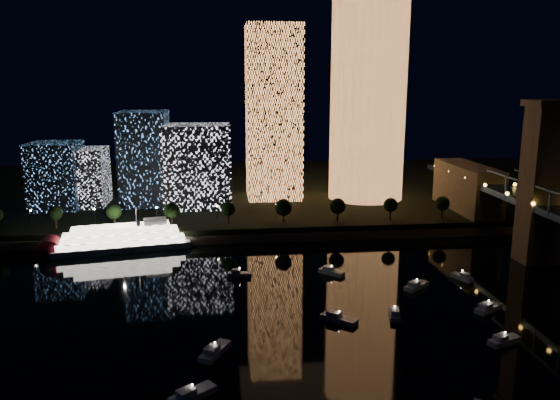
{
  "coord_description": "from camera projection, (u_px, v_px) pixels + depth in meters",
  "views": [
    {
      "loc": [
        -32.5,
        -103.33,
        55.23
      ],
      "look_at": [
        -14.96,
        55.0,
        20.54
      ],
      "focal_mm": 35.0,
      "sensor_mm": 36.0,
      "label": 1
    }
  ],
  "objects": [
    {
      "name": "ground",
      "position": [
        379.0,
        348.0,
        115.6
      ],
      "size": [
        520.0,
        520.0,
        0.0
      ],
      "primitive_type": "plane",
      "color": "black",
      "rests_on": "ground"
    },
    {
      "name": "far_bank",
      "position": [
        287.0,
        190.0,
        270.45
      ],
      "size": [
        420.0,
        160.0,
        5.0
      ],
      "primitive_type": "cube",
      "color": "black",
      "rests_on": "ground"
    },
    {
      "name": "seawall",
      "position": [
        313.0,
        235.0,
        194.92
      ],
      "size": [
        420.0,
        6.0,
        3.0
      ],
      "primitive_type": "cube",
      "color": "#6B5E4C",
      "rests_on": "ground"
    },
    {
      "name": "tower_cylindrical",
      "position": [
        368.0,
        97.0,
        231.97
      ],
      "size": [
        34.0,
        34.0,
        87.66
      ],
      "color": "#E68C49",
      "rests_on": "far_bank"
    },
    {
      "name": "tower_rectangular",
      "position": [
        273.0,
        113.0,
        235.34
      ],
      "size": [
        23.14,
        23.14,
        73.61
      ],
      "primitive_type": "cube",
      "color": "#E68C49",
      "rests_on": "far_bank"
    },
    {
      "name": "midrise_blocks",
      "position": [
        135.0,
        167.0,
        223.94
      ],
      "size": [
        79.67,
        31.68,
        38.31
      ],
      "color": "white",
      "rests_on": "far_bank"
    },
    {
      "name": "riverboat",
      "position": [
        115.0,
        240.0,
        181.42
      ],
      "size": [
        48.71,
        17.89,
        14.39
      ],
      "color": "silver",
      "rests_on": "ground"
    },
    {
      "name": "motorboats",
      "position": [
        362.0,
        324.0,
        124.94
      ],
      "size": [
        80.5,
        79.66,
        2.78
      ],
      "color": "silver",
      "rests_on": "ground"
    },
    {
      "name": "esplanade_trees",
      "position": [
        234.0,
        209.0,
        195.83
      ],
      "size": [
        165.42,
        6.27,
        8.64
      ],
      "color": "black",
      "rests_on": "far_bank"
    },
    {
      "name": "street_lamps",
      "position": [
        217.0,
        209.0,
        201.31
      ],
      "size": [
        132.7,
        0.7,
        5.65
      ],
      "color": "black",
      "rests_on": "far_bank"
    }
  ]
}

